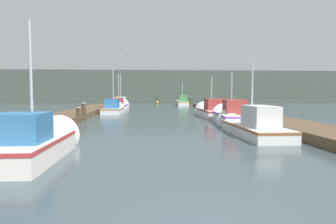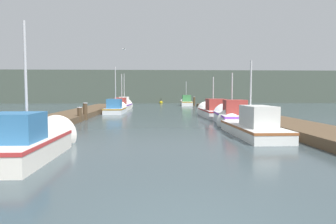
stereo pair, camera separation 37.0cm
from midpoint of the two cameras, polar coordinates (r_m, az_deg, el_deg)
dock_left at (r=20.72m, az=-20.46°, el=-1.24°), size 2.67×40.00×0.39m
dock_right at (r=21.11m, az=16.02°, el=-1.06°), size 2.67×40.00×0.39m
distant_shore_ridge at (r=59.25m, az=-3.25°, el=4.70°), size 120.00×16.00×5.69m
fishing_boat_0 at (r=9.92m, az=-24.76°, el=-5.18°), size 1.64×4.87×4.44m
fishing_boat_1 at (r=14.60m, az=14.24°, el=-2.39°), size 1.73×6.30×3.88m
fishing_boat_2 at (r=18.83m, az=11.27°, el=-0.75°), size 2.11×5.86×3.57m
fishing_boat_3 at (r=24.11m, az=7.64°, el=0.23°), size 1.71×6.26×3.61m
fishing_boat_4 at (r=28.12m, az=-10.67°, el=0.64°), size 1.73×4.84×4.76m
fishing_boat_5 at (r=33.94m, az=-9.55°, el=1.19°), size 1.97×6.00×4.44m
fishing_boat_6 at (r=38.77m, az=-9.25°, el=1.53°), size 2.05×6.08×4.76m
fishing_boat_7 at (r=43.29m, az=2.48°, el=1.86°), size 1.63×4.95×3.83m
mooring_piling_0 at (r=10.69m, az=-29.75°, el=-3.96°), size 0.31×0.31×1.16m
mooring_piling_1 at (r=20.03m, az=-17.18°, el=-0.48°), size 0.31×0.31×0.98m
mooring_piling_2 at (r=42.99m, az=4.07°, el=2.09°), size 0.34×0.34×1.28m
mooring_piling_3 at (r=21.37m, az=-16.20°, el=0.10°), size 0.34×0.34×1.20m
channel_buoy at (r=51.18m, az=-2.32°, el=1.83°), size 0.55×0.55×1.05m
seagull_lead at (r=25.22m, az=-9.17°, el=11.77°), size 0.30×0.56×0.12m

